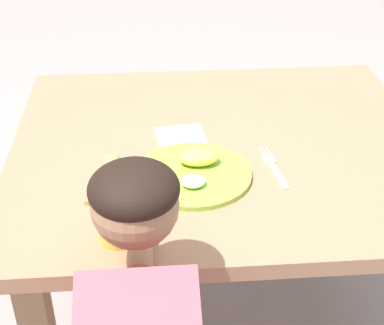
% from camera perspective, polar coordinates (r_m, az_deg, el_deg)
% --- Properties ---
extents(ground_plane, '(8.00, 8.00, 0.00)m').
position_cam_1_polar(ground_plane, '(1.94, 2.44, -15.28)').
color(ground_plane, gray).
extents(dining_table, '(1.10, 0.94, 0.67)m').
position_cam_1_polar(dining_table, '(1.56, 2.92, -0.87)').
color(dining_table, '#9D6F51').
rests_on(dining_table, ground_plane).
extents(plate, '(0.28, 0.28, 0.05)m').
position_cam_1_polar(plate, '(1.37, 0.11, -0.90)').
color(plate, '#8AC23D').
rests_on(plate, dining_table).
extents(fork, '(0.04, 0.18, 0.01)m').
position_cam_1_polar(fork, '(1.42, 8.08, -0.47)').
color(fork, silver).
rests_on(fork, dining_table).
extents(spoon, '(0.08, 0.20, 0.02)m').
position_cam_1_polar(spoon, '(1.41, -8.31, -0.41)').
color(spoon, '#AD8750').
rests_on(spoon, dining_table).
extents(drinking_cup, '(0.08, 0.08, 0.11)m').
position_cam_1_polar(drinking_cup, '(1.17, -7.41, -5.40)').
color(drinking_cup, gold).
rests_on(drinking_cup, dining_table).
extents(napkin, '(0.14, 0.13, 0.00)m').
position_cam_1_polar(napkin, '(1.54, -1.11, 2.61)').
color(napkin, white).
rests_on(napkin, dining_table).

